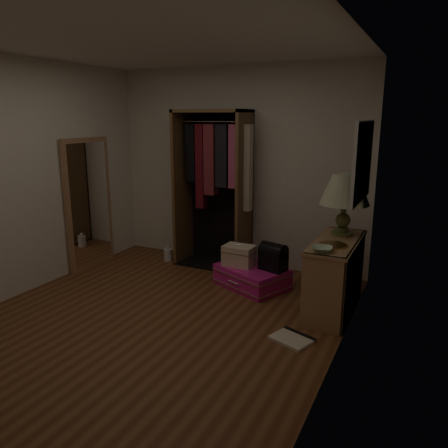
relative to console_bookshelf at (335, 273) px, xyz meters
The scene contains 13 objects.
ground 1.90m from the console_bookshelf, 145.77° to the right, with size 4.00×4.00×0.00m, color brown.
room_walls 2.09m from the console_bookshelf, 145.57° to the right, with size 3.52×4.02×2.60m.
console_bookshelf is the anchor object (origin of this frame).
open_wardrobe 2.06m from the console_bookshelf, 157.39° to the left, with size 1.03×0.50×2.05m.
floor_mirror 3.27m from the console_bookshelf, behind, with size 0.06×0.80×1.70m.
pink_suitcase 1.05m from the console_bookshelf, 169.73° to the left, with size 0.97×0.85×0.25m.
train_case 1.17m from the console_bookshelf, behind, with size 0.37×0.26×0.26m.
black_bag 0.77m from the console_bookshelf, 165.61° to the left, with size 0.34×0.27×0.32m.
table_lamp 0.85m from the console_bookshelf, 88.57° to the left, with size 0.53×0.53×0.64m.
brass_tray 0.44m from the console_bookshelf, 88.84° to the right, with size 0.31×0.31×0.02m.
ceramic_bowl 0.61m from the console_bookshelf, 95.43° to the right, with size 0.19×0.19×0.05m, color #A9C8A7.
white_jug 2.50m from the console_bookshelf, 167.06° to the left, with size 0.12×0.12×0.21m.
floor_book 0.94m from the console_bookshelf, 102.05° to the right, with size 0.42×0.38×0.03m.
Camera 1 is at (2.35, -3.29, 1.96)m, focal length 35.00 mm.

